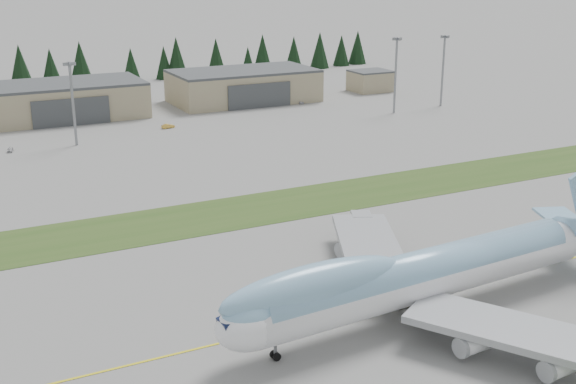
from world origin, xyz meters
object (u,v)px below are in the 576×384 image
boeing_747_freighter (425,274)px  service_vehicle_a (10,152)px  hangar_right (244,86)px  hangar_center (63,100)px  service_vehicle_b (168,128)px  service_vehicle_c (299,104)px

boeing_747_freighter → service_vehicle_a: size_ratio=21.11×
hangar_right → boeing_747_freighter: bearing=-104.5°
hangar_center → hangar_right: size_ratio=1.00×
boeing_747_freighter → hangar_right: size_ratio=1.45×
service_vehicle_b → service_vehicle_a: bearing=90.9°
hangar_right → service_vehicle_a: 88.00m
service_vehicle_b → service_vehicle_c: service_vehicle_b is taller
service_vehicle_c → hangar_center: bearing=160.1°
service_vehicle_a → service_vehicle_c: service_vehicle_a is taller
service_vehicle_b → hangar_center: bearing=30.5°
hangar_right → service_vehicle_a: hangar_right is taller
service_vehicle_a → service_vehicle_b: service_vehicle_b is taller
hangar_center → service_vehicle_a: bearing=-118.4°
boeing_747_freighter → service_vehicle_b: (4.07, 126.28, -6.06)m
boeing_747_freighter → service_vehicle_a: boeing_747_freighter is taller
hangar_right → service_vehicle_b: size_ratio=12.58×
boeing_747_freighter → service_vehicle_c: boeing_747_freighter is taller
hangar_right → service_vehicle_c: hangar_right is taller
hangar_right → service_vehicle_a: bearing=-155.3°
service_vehicle_a → service_vehicle_b: bearing=24.1°
boeing_747_freighter → service_vehicle_a: (-39.73, 118.32, -6.06)m
hangar_center → service_vehicle_b: bearing=-50.1°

